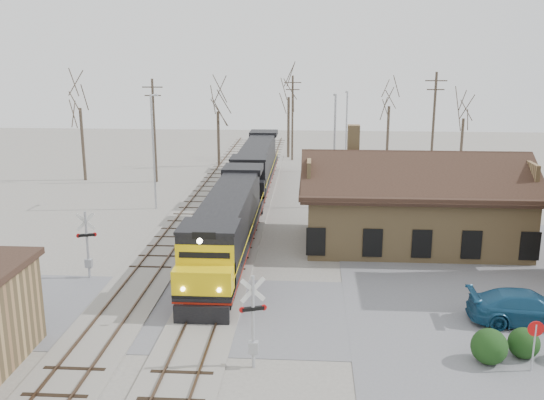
% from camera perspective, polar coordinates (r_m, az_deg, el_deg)
% --- Properties ---
extents(ground, '(140.00, 140.00, 0.00)m').
position_cam_1_polar(ground, '(31.27, -6.14, -10.51)').
color(ground, gray).
rests_on(ground, ground).
extents(road, '(60.00, 9.00, 0.03)m').
position_cam_1_polar(road, '(31.26, -6.14, -10.49)').
color(road, slate).
rests_on(road, ground).
extents(parking_lot, '(22.00, 26.00, 0.03)m').
position_cam_1_polar(parking_lot, '(36.82, 24.17, -7.80)').
color(parking_lot, slate).
rests_on(parking_lot, ground).
extents(track_main, '(3.40, 90.00, 0.24)m').
position_cam_1_polar(track_main, '(45.17, -2.92, -2.52)').
color(track_main, gray).
rests_on(track_main, ground).
extents(track_siding, '(3.40, 90.00, 0.24)m').
position_cam_1_polar(track_siding, '(45.90, -8.51, -2.39)').
color(track_siding, gray).
rests_on(track_siding, ground).
extents(depot, '(15.20, 9.31, 7.90)m').
position_cam_1_polar(depot, '(41.92, 13.05, -0.87)').
color(depot, '#9F8152').
rests_on(depot, ground).
extents(locomotive_lead, '(2.92, 19.55, 4.34)m').
position_cam_1_polar(locomotive_lead, '(37.60, -4.25, -2.46)').
color(locomotive_lead, black).
rests_on(locomotive_lead, ground).
extents(locomotive_trailing, '(2.92, 19.55, 4.11)m').
position_cam_1_polar(locomotive_trailing, '(56.76, -1.49, 3.25)').
color(locomotive_trailing, black).
rests_on(locomotive_trailing, ground).
extents(crossbuck_near, '(1.13, 0.45, 4.08)m').
position_cam_1_polar(crossbuck_near, '(25.44, -1.79, -11.70)').
color(crossbuck_near, '#A5A8AD').
rests_on(crossbuck_near, ground).
extents(crossbuck_far, '(1.11, 0.44, 4.01)m').
position_cam_1_polar(crossbuck_far, '(36.44, -16.98, -4.26)').
color(crossbuck_far, '#A5A8AD').
rests_on(crossbuck_far, ground).
extents(do_not_enter_sign, '(0.67, 0.08, 2.26)m').
position_cam_1_polar(do_not_enter_sign, '(27.45, 23.51, -11.72)').
color(do_not_enter_sign, '#A5A8AD').
rests_on(do_not_enter_sign, ground).
extents(parked_car, '(5.66, 2.40, 1.63)m').
position_cam_1_polar(parked_car, '(32.12, 22.92, -9.34)').
color(parked_car, navy).
rests_on(parked_car, ground).
extents(hedge_a, '(1.54, 1.54, 1.54)m').
position_cam_1_polar(hedge_a, '(27.81, 19.77, -12.85)').
color(hedge_a, black).
rests_on(hedge_a, ground).
extents(hedge_b, '(1.34, 1.34, 1.34)m').
position_cam_1_polar(hedge_b, '(28.84, 22.62, -12.33)').
color(hedge_b, black).
rests_on(hedge_b, ground).
extents(streetlight_a, '(0.25, 2.04, 9.41)m').
position_cam_1_polar(streetlight_a, '(50.35, -11.09, 5.01)').
color(streetlight_a, '#A5A8AD').
rests_on(streetlight_a, ground).
extents(streetlight_b, '(0.25, 2.04, 9.39)m').
position_cam_1_polar(streetlight_b, '(50.19, 5.89, 5.17)').
color(streetlight_b, '#A5A8AD').
rests_on(streetlight_b, ground).
extents(streetlight_c, '(0.25, 2.04, 8.55)m').
position_cam_1_polar(streetlight_c, '(65.78, 7.01, 6.88)').
color(streetlight_c, '#A5A8AD').
rests_on(streetlight_c, ground).
extents(utility_pole_a, '(2.00, 0.24, 10.13)m').
position_cam_1_polar(utility_pole_a, '(60.61, -11.01, 6.58)').
color(utility_pole_a, '#382D23').
rests_on(utility_pole_a, ground).
extents(utility_pole_b, '(2.00, 0.24, 9.90)m').
position_cam_1_polar(utility_pole_b, '(71.62, 1.94, 7.86)').
color(utility_pole_b, '#382D23').
rests_on(utility_pole_b, ground).
extents(utility_pole_c, '(2.00, 0.24, 10.87)m').
position_cam_1_polar(utility_pole_c, '(58.79, 14.92, 6.50)').
color(utility_pole_c, '#382D23').
rests_on(utility_pole_c, ground).
extents(tree_a, '(4.83, 4.83, 11.83)m').
position_cam_1_polar(tree_a, '(63.06, -17.70, 9.32)').
color(tree_a, '#382D23').
rests_on(tree_a, ground).
extents(tree_b, '(4.10, 4.10, 10.04)m').
position_cam_1_polar(tree_b, '(68.01, -5.13, 9.14)').
color(tree_b, '#382D23').
rests_on(tree_b, ground).
extents(tree_c, '(4.85, 4.85, 11.89)m').
position_cam_1_polar(tree_c, '(73.29, 1.58, 10.59)').
color(tree_c, '#382D23').
rests_on(tree_c, ground).
extents(tree_d, '(4.26, 4.26, 10.43)m').
position_cam_1_polar(tree_d, '(72.62, 11.00, 9.48)').
color(tree_d, '#382D23').
rests_on(tree_d, ground).
extents(tree_e, '(3.57, 3.57, 8.75)m').
position_cam_1_polar(tree_e, '(71.15, 17.63, 8.02)').
color(tree_e, '#382D23').
rests_on(tree_e, ground).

